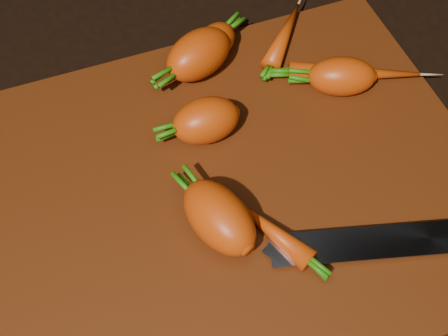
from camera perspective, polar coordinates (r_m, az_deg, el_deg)
name	(u,v)px	position (r m, az deg, el deg)	size (l,w,h in m)	color
ground	(228,196)	(0.61, 0.33, -2.56)	(2.00, 2.00, 0.01)	black
cutting_board	(228,190)	(0.60, 0.33, -2.01)	(0.50, 0.40, 0.01)	#51210A
carrot_0	(206,121)	(0.62, -1.66, 4.35)	(0.07, 0.05, 0.05)	#CB3D07
carrot_1	(219,217)	(0.55, -0.45, -4.53)	(0.08, 0.05, 0.05)	#CB3D07
carrot_2	(199,54)	(0.68, -2.34, 10.35)	(0.08, 0.05, 0.05)	#CB3D07
carrot_3	(215,42)	(0.70, -0.86, 11.44)	(0.06, 0.04, 0.04)	#CB3D07
carrot_4	(342,76)	(0.67, 10.72, 8.23)	(0.07, 0.04, 0.04)	#CB3D07
carrot_5	(285,34)	(0.72, 5.57, 12.07)	(0.10, 0.02, 0.02)	#CB3D07
carrot_6	(355,74)	(0.69, 11.85, 8.45)	(0.14, 0.02, 0.02)	#CB3D07
carrot_7	(273,232)	(0.56, 4.49, -5.82)	(0.09, 0.02, 0.02)	#CB3D07
knife	(391,241)	(0.58, 15.00, -6.50)	(0.29, 0.10, 0.02)	gray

